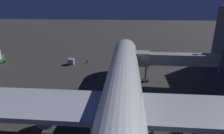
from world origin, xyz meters
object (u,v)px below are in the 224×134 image
Objects in this scene: ground_crew_near_nose_gear at (87,60)px; jet_bridge at (169,59)px; traffic_cone_nose_port at (133,66)px; traffic_cone_nose_starboard at (118,66)px; airliner_at_gate at (121,106)px; baggage_container_mid_row at (71,61)px.

jet_bridge is at bearing 149.63° from ground_crew_near_nose_gear.
traffic_cone_nose_port is (7.91, -10.02, -5.55)m from jet_bridge.
ground_crew_near_nose_gear is 10.10m from traffic_cone_nose_starboard.
airliner_at_gate is 23.44m from jet_bridge.
baggage_container_mid_row is 3.35× the size of traffic_cone_nose_starboard.
traffic_cone_nose_starboard is (12.31, -10.02, -5.55)m from jet_bridge.
baggage_container_mid_row is 14.50m from traffic_cone_nose_starboard.
airliner_at_gate reaches higher than baggage_container_mid_row.
ground_crew_near_nose_gear is (11.86, -34.02, -4.76)m from airliner_at_gate.
airliner_at_gate is 36.34m from ground_crew_near_nose_gear.
traffic_cone_nose_starboard is at bearing -85.96° from airliner_at_gate.
traffic_cone_nose_starboard is (2.20, -31.16, -5.47)m from airliner_at_gate.
ground_crew_near_nose_gear is (-4.74, -1.32, 0.14)m from baggage_container_mid_row.
jet_bridge is at bearing 140.85° from traffic_cone_nose_starboard.
traffic_cone_nose_port is 1.00× the size of traffic_cone_nose_starboard.
jet_bridge is 25.92m from ground_crew_near_nose_gear.
ground_crew_near_nose_gear is (21.97, -12.87, -4.85)m from jet_bridge.
traffic_cone_nose_starboard is (-14.41, 1.54, -0.56)m from baggage_container_mid_row.
airliner_at_gate reaches higher than traffic_cone_nose_port.
baggage_container_mid_row is 18.88m from traffic_cone_nose_port.
airliner_at_gate is 37.00m from baggage_container_mid_row.
jet_bridge reaches higher than ground_crew_near_nose_gear.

